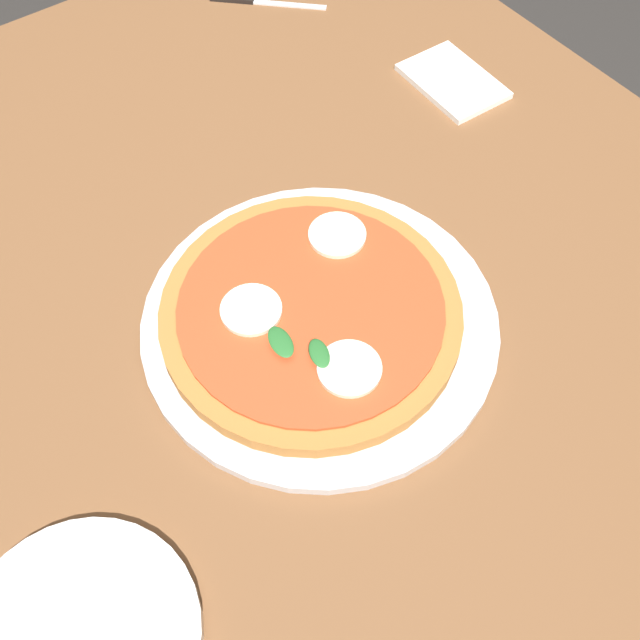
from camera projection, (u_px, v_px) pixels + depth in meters
The scene contains 7 objects.
ground_plane at pixel (297, 496), 1.43m from camera, with size 6.00×6.00×0.00m, color #2D2B28.
dining_table at pixel (284, 307), 0.90m from camera, with size 1.12×1.03×0.74m.
serving_tray at pixel (320, 322), 0.75m from camera, with size 0.36×0.36×0.01m, color silver.
pizza at pixel (311, 313), 0.74m from camera, with size 0.30×0.30×0.03m.
plate_white at pixel (79, 640), 0.59m from camera, with size 0.19×0.19×0.01m, color white.
napkin at pixel (453, 81), 0.96m from camera, with size 0.13×0.09×0.01m, color white.
knife at pixel (253, 1), 1.06m from camera, with size 0.12×0.13×0.01m.
Camera 1 is at (0.44, -0.27, 1.38)m, focal length 41.92 mm.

